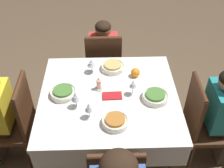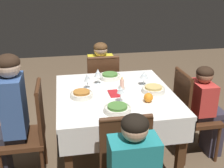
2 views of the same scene
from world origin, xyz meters
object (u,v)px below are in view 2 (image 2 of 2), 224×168
chair_west (102,88)px  person_child_red (206,108)px  person_adult_denim (9,114)px  wine_glass_north (144,75)px  chair_south (29,130)px  wine_glass_south (87,78)px  chair_north (190,112)px  dining_table (115,103)px  bowl_east (117,109)px  bowl_north (153,89)px  napkin_red_folded (114,93)px  candle_centerpiece (122,85)px  wine_glass_west (98,73)px  bowl_west (110,76)px  person_child_yellow (100,78)px  orange_fruit (148,98)px  wine_glass_east (121,90)px  bowl_south (82,94)px

chair_west → person_child_red: 1.21m
person_adult_denim → wine_glass_north: person_adult_denim is taller
chair_south → wine_glass_south: bearing=108.3°
chair_north → wine_glass_north: 0.61m
dining_table → bowl_east: 0.39m
bowl_north → napkin_red_folded: bearing=-92.7°
napkin_red_folded → candle_centerpiece: bearing=138.3°
wine_glass_west → bowl_east: bearing=6.4°
bowl_north → bowl_east: bearing=-50.9°
bowl_west → chair_south: bearing=-63.4°
person_child_yellow → bowl_east: size_ratio=4.83×
chair_west → person_child_yellow: person_child_yellow is taller
chair_west → candle_centerpiece: (0.72, 0.08, 0.32)m
wine_glass_west → bowl_north: wine_glass_west is taller
chair_north → person_adult_denim: bearing=92.4°
orange_fruit → bowl_north: bearing=150.9°
bowl_north → wine_glass_north: 0.20m
chair_south → person_adult_denim: bearing=-90.0°
bowl_north → dining_table: bearing=-97.1°
person_child_yellow → bowl_west: 0.65m
bowl_east → napkin_red_folded: (-0.34, 0.04, -0.02)m
person_child_yellow → orange_fruit: (1.19, 0.24, 0.25)m
person_child_yellow → bowl_north: size_ratio=4.88×
dining_table → wine_glass_east: (0.19, 0.01, 0.21)m
bowl_south → orange_fruit: bearing=70.1°
bowl_east → orange_fruit: orange_fruit is taller
person_adult_denim → orange_fruit: size_ratio=15.20×
bowl_west → candle_centerpiece: candle_centerpiece is taller
chair_south → person_adult_denim: person_adult_denim is taller
person_adult_denim → napkin_red_folded: (-0.00, 0.90, 0.11)m
chair_west → bowl_south: 0.94m
chair_south → orange_fruit: (0.20, 1.00, 0.32)m
chair_south → wine_glass_east: wine_glass_east is taller
person_child_red → candle_centerpiece: 0.90m
chair_north → person_child_yellow: size_ratio=0.90×
person_child_yellow → napkin_red_folded: (0.99, -0.01, 0.22)m
wine_glass_south → orange_fruit: (0.38, 0.46, -0.06)m
dining_table → orange_fruit: orange_fruit is taller
bowl_west → dining_table: bearing=-2.7°
person_child_red → bowl_north: person_child_red is taller
wine_glass_east → orange_fruit: (0.04, 0.23, -0.07)m
dining_table → person_child_yellow: (-0.96, -0.00, -0.11)m
napkin_red_folded → chair_west: bearing=179.3°
person_child_red → wine_glass_north: size_ratio=7.17×
dining_table → person_child_red: 0.94m
bowl_north → chair_north: bearing=100.8°
person_child_red → wine_glass_west: person_child_red is taller
chair_south → wine_glass_north: bearing=99.0°
orange_fruit → wine_glass_west: bearing=-143.5°
person_child_red → wine_glass_south: bearing=84.7°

